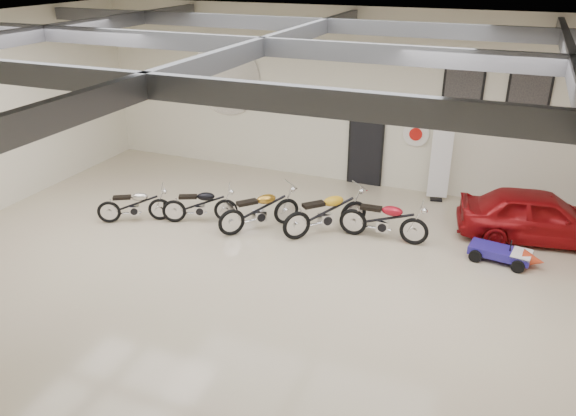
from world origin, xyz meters
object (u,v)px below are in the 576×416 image
at_px(banner_stand, 440,166).
at_px(motorcycle_gold, 259,209).
at_px(motorcycle_black, 200,204).
at_px(motorcycle_silver, 134,204).
at_px(motorcycle_yellow, 326,212).
at_px(vintage_car, 539,216).
at_px(go_kart, 507,251).
at_px(motorcycle_red, 383,219).

distance_m(banner_stand, motorcycle_gold, 5.17).
relative_size(banner_stand, motorcycle_black, 1.07).
xyz_separation_m(motorcycle_black, motorcycle_gold, (1.58, 0.18, 0.06)).
distance_m(motorcycle_silver, motorcycle_yellow, 4.87).
relative_size(motorcycle_gold, vintage_car, 0.57).
xyz_separation_m(motorcycle_yellow, go_kart, (4.16, 0.14, -0.29)).
xyz_separation_m(motorcycle_black, go_kart, (7.33, 0.73, -0.20)).
bearing_deg(motorcycle_red, motorcycle_silver, -169.08).
bearing_deg(motorcycle_gold, banner_stand, -5.45).
height_order(banner_stand, motorcycle_gold, banner_stand).
relative_size(motorcycle_silver, motorcycle_gold, 0.86).
relative_size(motorcycle_red, vintage_car, 0.57).
bearing_deg(motorcycle_silver, vintage_car, -13.51).
distance_m(motorcycle_gold, go_kart, 5.77).
bearing_deg(motorcycle_yellow, motorcycle_silver, 148.13).
distance_m(motorcycle_silver, go_kart, 8.99).
bearing_deg(vintage_car, go_kart, 148.34).
bearing_deg(motorcycle_red, motorcycle_yellow, -173.48).
bearing_deg(motorcycle_red, vintage_car, 20.15).
distance_m(banner_stand, go_kart, 3.61).
distance_m(banner_stand, motorcycle_yellow, 3.82).
relative_size(motorcycle_gold, motorcycle_red, 1.01).
relative_size(motorcycle_silver, motorcycle_red, 0.87).
height_order(motorcycle_silver, motorcycle_red, motorcycle_red).
xyz_separation_m(motorcycle_silver, go_kart, (8.88, 1.34, -0.18)).
bearing_deg(banner_stand, motorcycle_black, -157.12).
xyz_separation_m(banner_stand, motorcycle_yellow, (-2.21, -3.09, -0.42)).
relative_size(motorcycle_silver, motorcycle_black, 0.97).
relative_size(motorcycle_black, motorcycle_red, 0.89).
bearing_deg(banner_stand, vintage_car, -41.96).
relative_size(motorcycle_gold, go_kart, 1.31).
height_order(motorcycle_red, go_kart, motorcycle_red).
bearing_deg(motorcycle_silver, go_kart, -21.30).
xyz_separation_m(motorcycle_silver, motorcycle_yellow, (4.72, 1.20, 0.11)).
bearing_deg(banner_stand, motorcycle_red, -117.68).
bearing_deg(motorcycle_gold, go_kart, -42.68).
relative_size(motorcycle_black, motorcycle_yellow, 0.84).
bearing_deg(motorcycle_red, banner_stand, 71.77).
distance_m(motorcycle_red, vintage_car, 3.66).
xyz_separation_m(banner_stand, motorcycle_silver, (-6.93, -4.28, -0.53)).
bearing_deg(motorcycle_yellow, motorcycle_gold, 148.43).
bearing_deg(go_kart, vintage_car, 76.25).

